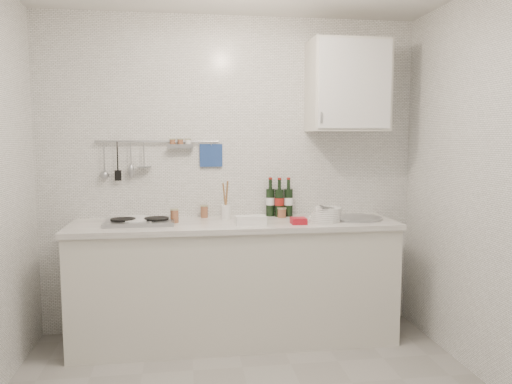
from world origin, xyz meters
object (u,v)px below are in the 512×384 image
plate_stack_sink (326,215)px  utensil_crock (226,210)px  wall_cabinet (348,86)px  plate_stack_hob (133,221)px  wine_bottles (279,197)px

plate_stack_sink → utensil_crock: (-0.74, 0.21, 0.02)m
plate_stack_sink → wall_cabinet: bearing=40.5°
wall_cabinet → utensil_crock: 1.36m
plate_stack_hob → wine_bottles: 1.16m
plate_stack_hob → plate_stack_sink: plate_stack_sink is taller
wall_cabinet → wine_bottles: (-0.52, 0.10, -0.87)m
utensil_crock → wall_cabinet: bearing=-1.8°
wine_bottles → utensil_crock: bearing=-170.9°
wall_cabinet → plate_stack_sink: wall_cabinet is taller
plate_stack_hob → plate_stack_sink: 1.44m
plate_stack_hob → wine_bottles: size_ratio=0.99×
wine_bottles → utensil_crock: wine_bottles is taller
plate_stack_sink → utensil_crock: utensil_crock is taller
plate_stack_hob → utensil_crock: utensil_crock is taller
wine_bottles → utensil_crock: (-0.44, -0.07, -0.08)m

